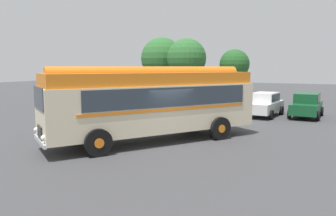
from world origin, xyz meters
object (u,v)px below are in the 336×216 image
at_px(car_mid_left, 231,101).
at_px(car_mid_right, 264,104).
at_px(car_far_right, 307,105).
at_px(car_near_left, 192,100).
at_px(vintage_bus, 153,101).

height_order(car_mid_left, car_mid_right, same).
bearing_deg(car_mid_left, car_mid_right, -19.18).
bearing_deg(car_mid_right, car_mid_left, 160.82).
xyz_separation_m(car_mid_right, car_far_right, (2.70, 0.78, 0.00)).
relative_size(car_near_left, car_mid_left, 0.98).
distance_m(car_near_left, car_mid_right, 5.77).
bearing_deg(car_mid_left, vintage_bus, -92.73).
height_order(car_mid_left, car_far_right, same).
distance_m(vintage_bus, car_mid_right, 10.95).
height_order(vintage_bus, car_far_right, vintage_bus).
xyz_separation_m(car_mid_left, car_far_right, (5.36, -0.15, 0.00)).
height_order(car_near_left, car_far_right, same).
bearing_deg(car_far_right, car_mid_left, 178.43).
bearing_deg(vintage_bus, car_near_left, 103.08).
xyz_separation_m(vintage_bus, car_near_left, (-2.55, 10.96, -1.05)).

